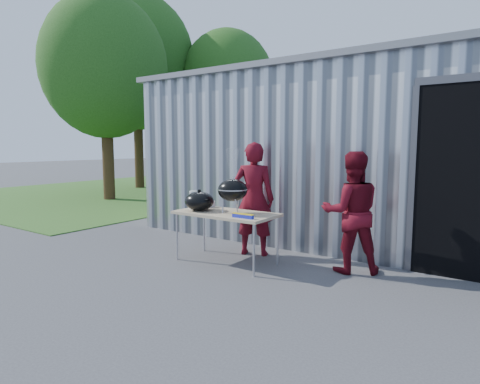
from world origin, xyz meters
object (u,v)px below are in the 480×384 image
Objects in this scene: folding_table at (226,215)px; kettle_grill at (233,184)px; person_bystander at (351,212)px; person_cook at (254,199)px.

kettle_grill reaches higher than folding_table.
folding_table is 1.60× the size of kettle_grill.
person_bystander is at bearing 20.80° from folding_table.
person_bystander reaches higher than folding_table.
kettle_grill is 1.69m from person_bystander.
folding_table is 0.64m from person_cook.
folding_table is 0.91× the size of person_bystander.
folding_table is at bearing 60.55° from person_cook.
person_bystander is (1.65, 0.63, 0.11)m from folding_table.
kettle_grill is 0.68m from person_cook.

